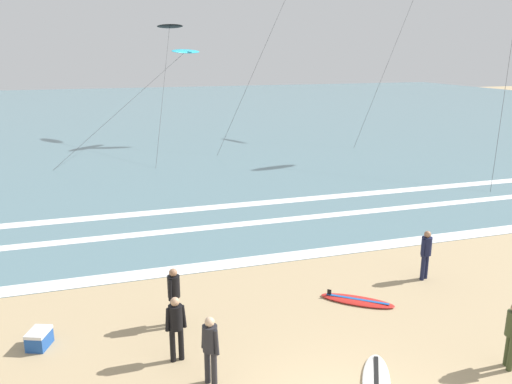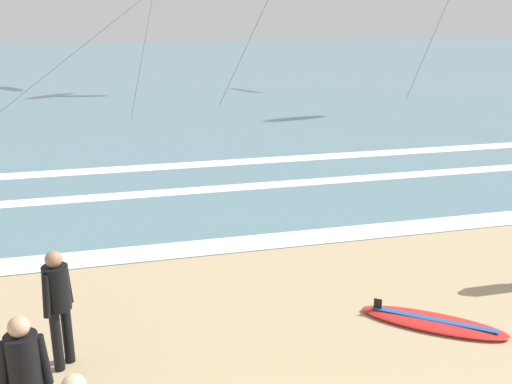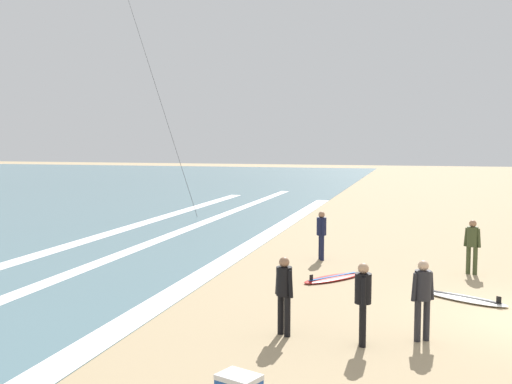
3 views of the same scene
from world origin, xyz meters
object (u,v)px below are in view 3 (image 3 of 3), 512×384
(surfer_background_far, at_px, (321,231))
(surfboard_left_pile, at_px, (466,299))
(surfer_left_near, at_px, (284,289))
(surfer_left_far, at_px, (472,242))
(surfer_right_near, at_px, (363,296))
(surfer_foreground_main, at_px, (423,293))
(surfboard_near_water, at_px, (333,278))

(surfer_background_far, bearing_deg, surfboard_left_pile, -134.39)
(surfer_left_near, bearing_deg, surfer_left_far, -30.73)
(surfer_background_far, bearing_deg, surfer_right_near, -165.68)
(surfer_foreground_main, relative_size, surfboard_left_pile, 0.75)
(surfer_foreground_main, xyz_separation_m, surfer_background_far, (7.54, 3.17, 0.00))
(surfer_right_near, xyz_separation_m, surfer_left_far, (7.10, -2.52, 0.00))
(surfer_left_far, relative_size, surfboard_left_pile, 0.75)
(surfer_right_near, height_order, surfboard_left_pile, surfer_right_near)
(surfer_left_far, height_order, surfer_left_near, same)
(surfer_right_near, height_order, surfboard_near_water, surfer_right_near)
(surfer_left_far, bearing_deg, surfboard_left_pile, 173.31)
(surfboard_near_water, bearing_deg, surfer_foreground_main, -153.34)
(surfer_left_far, height_order, surfboard_near_water, surfer_left_far)
(surfer_left_far, height_order, surfboard_left_pile, surfer_left_far)
(surfer_right_near, relative_size, surfboard_left_pile, 0.75)
(surfer_left_near, bearing_deg, surfer_right_near, -96.97)
(surfer_foreground_main, height_order, surfer_left_far, same)
(surfer_right_near, distance_m, surfboard_near_water, 5.59)
(surfer_background_far, height_order, surfboard_left_pile, surfer_background_far)
(surfer_background_far, xyz_separation_m, surfboard_near_water, (-2.73, -0.76, -0.91))
(surfer_background_far, relative_size, surfboard_near_water, 0.79)
(surfer_foreground_main, relative_size, surfer_background_far, 1.00)
(surfer_background_far, relative_size, surfer_left_far, 1.00)
(surfer_foreground_main, height_order, surfer_left_near, same)
(surfer_foreground_main, distance_m, surfer_left_near, 2.71)
(surfer_foreground_main, relative_size, surfboard_near_water, 0.79)
(surfer_background_far, bearing_deg, surfer_foreground_main, -157.20)
(surfer_right_near, bearing_deg, surfer_background_far, 14.32)
(surfer_background_far, distance_m, surfer_left_far, 4.69)
(surfer_right_near, distance_m, surfer_background_far, 8.35)
(surfer_foreground_main, xyz_separation_m, surfboard_near_water, (4.80, 2.41, -0.91))
(surfer_left_far, xyz_separation_m, surfboard_near_water, (-1.74, 3.83, -0.91))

